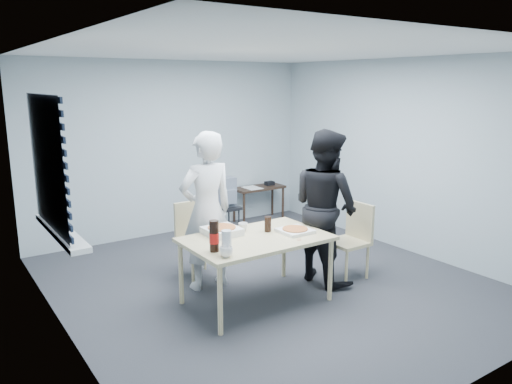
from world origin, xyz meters
TOP-DOWN VIEW (x-y plane):
  - room at (-2.20, 0.40)m, footprint 5.00×5.00m
  - dining_table at (-0.42, -0.35)m, footprint 1.47×0.93m
  - chair_far at (-0.59, 0.70)m, footprint 0.42×0.42m
  - chair_right at (0.94, -0.39)m, footprint 0.42×0.42m
  - person_white at (-0.64, 0.30)m, footprint 0.65×0.42m
  - person_black at (0.59, -0.27)m, footprint 0.47×0.86m
  - side_table at (1.42, 2.28)m, footprint 0.87×0.38m
  - stool at (0.41, 1.67)m, footprint 0.36×0.36m
  - backpack at (0.41, 1.66)m, footprint 0.30×0.22m
  - pizza_box_a at (-0.66, -0.07)m, footprint 0.35×0.35m
  - pizza_box_b at (0.02, -0.44)m, footprint 0.32×0.32m
  - mug_a at (-0.97, -0.68)m, footprint 0.17×0.17m
  - mug_b at (-0.42, -0.09)m, footprint 0.10×0.10m
  - cola_glass at (-0.20, -0.25)m, footprint 0.10×0.10m
  - soda_bottle at (-0.99, -0.49)m, footprint 0.09×0.09m
  - plastic_cups at (-0.92, -0.60)m, footprint 0.10×0.10m
  - rubber_band at (-0.11, -0.67)m, footprint 0.06×0.06m
  - papers at (1.27, 2.26)m, footprint 0.33×0.39m
  - black_box at (1.64, 2.28)m, footprint 0.17×0.14m

SIDE VIEW (x-z plane):
  - stool at x=0.41m, z-range 0.14..0.65m
  - side_table at x=1.42m, z-range 0.21..0.79m
  - chair_far at x=-0.59m, z-range 0.07..0.96m
  - chair_right at x=0.94m, z-range 0.07..0.96m
  - papers at x=1.27m, z-range 0.58..0.58m
  - black_box at x=1.64m, z-range 0.58..0.64m
  - dining_table at x=-0.42m, z-range 0.30..1.01m
  - backpack at x=0.41m, z-range 0.50..0.93m
  - rubber_band at x=-0.11m, z-range 0.71..0.72m
  - pizza_box_b at x=0.02m, z-range 0.71..0.76m
  - pizza_box_a at x=-0.66m, z-range 0.71..0.80m
  - mug_b at x=-0.42m, z-range 0.71..0.81m
  - mug_a at x=-0.97m, z-range 0.71..0.81m
  - cola_glass at x=-0.20m, z-range 0.71..0.88m
  - plastic_cups at x=-0.92m, z-range 0.71..0.94m
  - soda_bottle at x=-0.99m, z-range 0.71..1.01m
  - person_white at x=-0.64m, z-range 0.00..1.77m
  - person_black at x=0.59m, z-range 0.00..1.77m
  - room at x=-2.20m, z-range -1.06..3.94m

